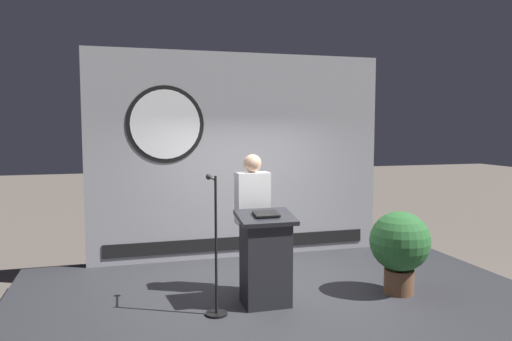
{
  "coord_description": "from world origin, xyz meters",
  "views": [
    {
      "loc": [
        -1.84,
        -5.55,
        2.35
      ],
      "look_at": [
        -0.23,
        0.1,
        1.82
      ],
      "focal_mm": 34.47,
      "sensor_mm": 36.0,
      "label": 1
    }
  ],
  "objects": [
    {
      "name": "ground_plane",
      "position": [
        0.0,
        0.0,
        0.0
      ],
      "size": [
        40.0,
        40.0,
        0.0
      ],
      "primitive_type": "plane",
      "color": "#6B6056"
    },
    {
      "name": "podium",
      "position": [
        -0.23,
        -0.3,
        0.83
      ],
      "size": [
        0.64,
        0.5,
        1.09
      ],
      "color": "#26262B",
      "rests_on": "stage_platform"
    },
    {
      "name": "potted_plant",
      "position": [
        1.45,
        -0.39,
        0.9
      ],
      "size": [
        0.73,
        0.73,
        1.02
      ],
      "color": "brown",
      "rests_on": "stage_platform"
    },
    {
      "name": "stage_platform",
      "position": [
        0.0,
        0.0,
        0.15
      ],
      "size": [
        6.4,
        4.0,
        0.3
      ],
      "primitive_type": "cube",
      "color": "#333338",
      "rests_on": "ground"
    },
    {
      "name": "banner_display",
      "position": [
        -0.03,
        1.85,
        1.88
      ],
      "size": [
        4.61,
        0.12,
        3.16
      ],
      "color": "#9E9EA3",
      "rests_on": "stage_platform"
    },
    {
      "name": "microphone_stand",
      "position": [
        -0.84,
        -0.4,
        0.84
      ],
      "size": [
        0.24,
        0.55,
        1.52
      ],
      "color": "black",
      "rests_on": "stage_platform"
    },
    {
      "name": "speaker_person",
      "position": [
        -0.26,
        0.18,
        1.17
      ],
      "size": [
        0.4,
        0.26,
        1.71
      ],
      "color": "black",
      "rests_on": "stage_platform"
    }
  ]
}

